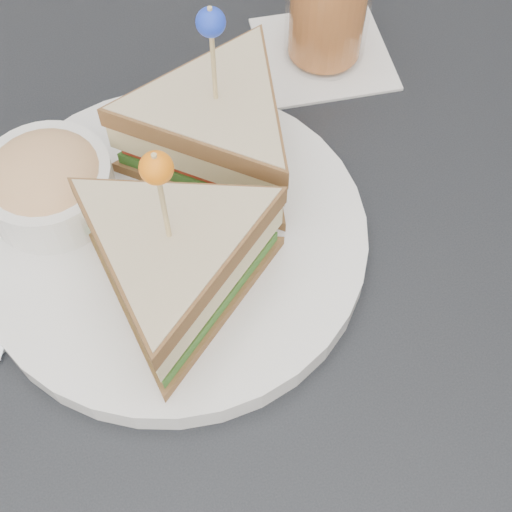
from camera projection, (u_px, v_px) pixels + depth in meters
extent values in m
cube|color=black|center=(247.00, 314.00, 0.55)|extent=(0.80, 0.80, 0.03)
cylinder|color=black|center=(401.00, 167.00, 1.09)|extent=(0.04, 0.04, 0.72)
cylinder|color=white|center=(175.00, 240.00, 0.55)|extent=(0.34, 0.34, 0.02)
cylinder|color=white|center=(174.00, 232.00, 0.54)|extent=(0.34, 0.34, 0.01)
cylinder|color=#E0C481|center=(163.00, 205.00, 0.42)|extent=(0.00, 0.00, 0.09)
sphere|color=orange|center=(156.00, 168.00, 0.39)|extent=(0.02, 0.02, 0.02)
cylinder|color=#E0C481|center=(213.00, 63.00, 0.48)|extent=(0.00, 0.00, 0.09)
sphere|color=blue|center=(211.00, 22.00, 0.45)|extent=(0.02, 0.02, 0.02)
cylinder|color=white|center=(50.00, 189.00, 0.54)|extent=(0.11, 0.11, 0.04)
ellipsoid|color=#E0B772|center=(45.00, 176.00, 0.53)|extent=(0.10, 0.10, 0.04)
cube|color=#B7BCC2|center=(8.00, 301.00, 0.53)|extent=(0.05, 0.10, 0.01)
cube|color=#B7BCC2|center=(39.00, 193.00, 0.58)|extent=(0.06, 0.12, 0.00)
cylinder|color=#B7BCC2|center=(55.00, 138.00, 0.61)|extent=(0.03, 0.03, 0.00)
cube|color=white|center=(323.00, 53.00, 0.67)|extent=(0.13, 0.13, 0.00)
cylinder|color=#CF773A|center=(328.00, 8.00, 0.62)|extent=(0.07, 0.07, 0.09)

